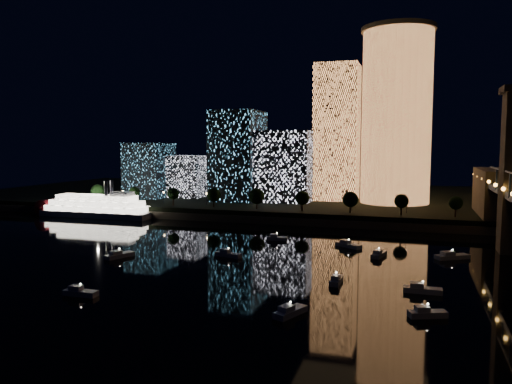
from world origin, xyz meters
TOP-DOWN VIEW (x-y plane):
  - ground at (0.00, 0.00)m, footprint 520.00×520.00m
  - far_bank at (0.00, 160.00)m, footprint 420.00×160.00m
  - seawall at (0.00, 82.00)m, footprint 420.00×6.00m
  - tower_cylindrical at (25.65, 130.20)m, footprint 34.00×34.00m
  - tower_rectangular at (-2.91, 135.55)m, footprint 21.08×21.08m
  - midrise_blocks at (-55.63, 121.21)m, footprint 96.00×29.70m
  - riverboat at (-105.04, 76.36)m, footprint 56.98×12.76m
  - motorboats at (8.22, 11.99)m, footprint 100.32×77.74m
  - esplanade_trees at (-31.96, 88.00)m, footprint 165.88×6.85m
  - street_lamps at (-34.00, 94.00)m, footprint 132.70×0.70m

SIDE VIEW (x-z plane):
  - ground at x=0.00m, z-range 0.00..0.00m
  - motorboats at x=8.22m, z-range -0.58..2.20m
  - seawall at x=0.00m, z-range 0.00..3.00m
  - far_bank at x=0.00m, z-range 0.00..5.00m
  - riverboat at x=-105.04m, z-range -4.17..12.95m
  - street_lamps at x=-34.00m, z-range 6.20..11.85m
  - esplanade_trees at x=-31.96m, z-range 6.01..14.93m
  - midrise_blocks at x=-55.63m, z-range 0.62..44.97m
  - tower_rectangular at x=-2.91m, z-range 5.00..72.07m
  - tower_cylindrical at x=25.65m, z-range 5.13..87.04m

